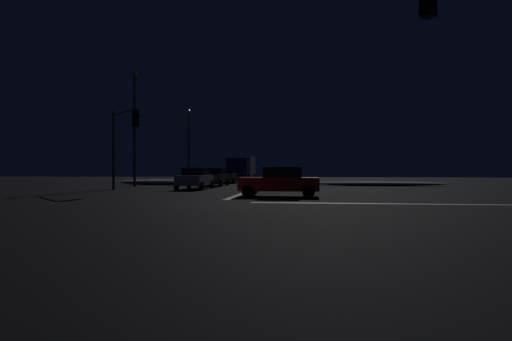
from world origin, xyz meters
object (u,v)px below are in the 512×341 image
Objects in this scene: sedan_silver at (195,178)px; streetlamp_left_near at (135,121)px; sedan_black at (214,177)px; sedan_gray at (228,176)px; streetlamp_left_far at (189,140)px; box_truck at (242,167)px; traffic_signal_nw at (123,134)px; sedan_red_crossing at (280,182)px.

streetlamp_left_near is (-6.15, 3.48, 4.72)m from sedan_silver.
sedan_gray is (-0.11, 6.77, 0.00)m from sedan_black.
sedan_silver is at bearing -72.49° from streetlamp_left_far.
streetlamp_left_near reaches higher than sedan_silver.
box_truck is (0.34, 20.12, 0.91)m from sedan_silver.
sedan_silver is 1.00× the size of sedan_gray.
sedan_silver and sedan_black have the same top height.
traffic_signal_nw is at bearing -114.85° from sedan_black.
streetlamp_left_near is 1.10× the size of streetlamp_left_far.
sedan_black is at bearing 116.06° from sedan_red_crossing.
sedan_gray is 1.00× the size of sedan_red_crossing.
streetlamp_left_far is (-6.15, 19.48, 4.25)m from sedan_silver.
streetlamp_left_near is (-6.49, -16.64, 3.81)m from box_truck.
sedan_black is 1.00× the size of sedan_gray.
sedan_black is 14.10m from box_truck.
sedan_red_crossing is at bearing -64.56° from streetlamp_left_far.
box_truck is 0.86× the size of streetlamp_left_near.
sedan_silver is 0.78× the size of traffic_signal_nw.
sedan_red_crossing is (6.30, -27.52, -0.91)m from box_truck.
streetlamp_left_far is (-6.49, -0.64, 3.34)m from box_truck.
streetlamp_left_near is at bearing 107.14° from traffic_signal_nw.
sedan_red_crossing is at bearing -71.69° from sedan_gray.
streetlamp_left_far is at bearing 90.00° from streetlamp_left_near.
traffic_signal_nw is 7.01m from streetlamp_left_near.
sedan_gray is 7.36m from box_truck.
sedan_gray is (-0.05, 12.83, 0.00)m from sedan_silver.
sedan_red_crossing is (6.64, -7.40, 0.00)m from sedan_silver.
streetlamp_left_near is (-6.10, -9.35, 4.72)m from sedan_gray.
traffic_signal_nw is at bearing -143.87° from sedan_silver.
sedan_silver is 0.50× the size of streetlamp_left_far.
traffic_signal_nw is at bearing -104.47° from sedan_gray.
traffic_signal_nw reaches higher than sedan_red_crossing.
streetlamp_left_near reaches higher than sedan_red_crossing.
box_truck is 0.95× the size of streetlamp_left_far.
sedan_red_crossing is 17.44m from streetlamp_left_near.
traffic_signal_nw is (-4.48, -23.14, 2.14)m from box_truck.
sedan_silver and sedan_red_crossing have the same top height.
sedan_red_crossing is at bearing -48.08° from sedan_silver.
streetlamp_left_near is at bearing -157.51° from sedan_black.
sedan_silver is 8.50m from streetlamp_left_near.
sedan_red_crossing is (6.69, -20.23, 0.00)m from sedan_gray.
sedan_red_crossing is at bearing -77.10° from box_truck.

